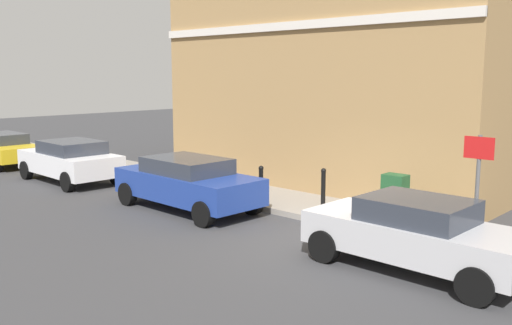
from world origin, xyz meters
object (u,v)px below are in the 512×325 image
utility_cabinet (395,200)px  bollard_far_kerb (261,183)px  bollard_near_cabinet (323,186)px  car_silver (415,233)px  car_white (70,160)px  car_yellow (1,148)px  car_blue (187,182)px  street_sign (478,175)px

utility_cabinet → bollard_far_kerb: size_ratio=1.11×
utility_cabinet → bollard_near_cabinet: 2.16m
car_silver → bollard_near_cabinet: car_silver is taller
car_white → car_yellow: size_ratio=0.93×
car_silver → car_blue: bearing=-0.8°
street_sign → car_blue: bearing=101.3°
car_yellow → street_sign: size_ratio=1.96×
utility_cabinet → street_sign: size_ratio=0.50×
car_blue → bollard_far_kerb: (1.44, -1.37, -0.06)m
car_white → bollard_far_kerb: size_ratio=4.03×
bollard_near_cabinet → bollard_far_kerb: (-0.82, 1.48, 0.00)m
street_sign → utility_cabinet: bearing=71.8°
utility_cabinet → bollard_far_kerb: bearing=101.3°
car_white → utility_cabinet: 11.20m
car_white → street_sign: 13.28m
utility_cabinet → street_sign: bearing=-108.2°
car_yellow → bollard_far_kerb: bearing=-171.4°
street_sign → car_silver: bearing=164.3°
car_white → utility_cabinet: (2.32, -10.96, -0.07)m
car_yellow → utility_cabinet: bearing=-170.6°
street_sign → bollard_far_kerb: bearing=90.0°
car_white → car_yellow: 5.43m
car_white → car_yellow: car_white is taller
bollard_near_cabinet → street_sign: bearing=-100.7°
car_silver → car_blue: car_blue is taller
car_silver → car_white: car_white is taller
bollard_far_kerb → bollard_near_cabinet: bearing=-60.9°
car_silver → car_yellow: car_silver is taller
utility_cabinet → street_sign: 2.51m
car_silver → car_yellow: 18.13m
bollard_near_cabinet → bollard_far_kerb: same height
car_white → car_silver: bearing=-178.5°
bollard_far_kerb → car_blue: bearing=136.5°
bollard_far_kerb → street_sign: size_ratio=0.45×
car_blue → car_yellow: bearing=2.3°
bollard_far_kerb → car_white: bearing=102.3°
car_white → bollard_near_cabinet: 9.13m
car_silver → bollard_far_kerb: size_ratio=3.95×
car_blue → bollard_near_cabinet: 3.64m
car_yellow → bollard_far_kerb: (1.67, -12.76, 0.02)m
car_blue → car_yellow: size_ratio=0.98×
car_silver → car_white: 12.70m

